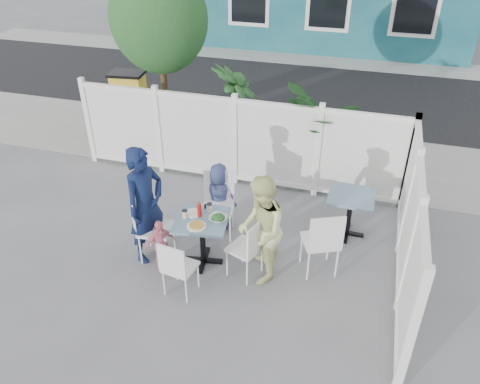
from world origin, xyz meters
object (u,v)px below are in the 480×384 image
(main_table, at_px, (202,229))
(chair_back, at_px, (219,199))
(boy, at_px, (219,196))
(chair_left, at_px, (149,223))
(spare_table, at_px, (351,204))
(woman, at_px, (261,231))
(chair_near, at_px, (177,265))
(chair_right, at_px, (250,245))
(utility_cabinet, at_px, (130,102))
(toddler, at_px, (160,244))
(man, at_px, (146,205))

(main_table, relative_size, chair_back, 0.80)
(boy, bearing_deg, main_table, 88.52)
(main_table, height_order, chair_left, chair_left)
(boy, bearing_deg, spare_table, -175.07)
(chair_back, distance_m, woman, 1.20)
(chair_near, distance_m, woman, 1.16)
(chair_left, height_order, chair_near, chair_left)
(chair_back, bearing_deg, spare_table, -178.11)
(chair_back, bearing_deg, main_table, 79.05)
(chair_right, distance_m, woman, 0.27)
(woman, bearing_deg, chair_near, -70.44)
(chair_left, bearing_deg, main_table, 89.55)
(spare_table, xyz_separation_m, chair_back, (-1.91, -0.49, 0.04))
(utility_cabinet, relative_size, woman, 0.81)
(chair_near, xyz_separation_m, toddler, (-0.45, 0.45, -0.11))
(chair_right, relative_size, man, 0.53)
(boy, bearing_deg, chair_right, 122.36)
(chair_back, bearing_deg, chair_near, 75.42)
(man, relative_size, toddler, 2.23)
(chair_right, bearing_deg, chair_near, 148.26)
(main_table, bearing_deg, spare_table, 33.47)
(main_table, relative_size, chair_right, 0.88)
(toddler, bearing_deg, chair_back, 14.20)
(chair_near, bearing_deg, woman, 43.98)
(main_table, relative_size, spare_table, 1.14)
(utility_cabinet, height_order, boy, utility_cabinet)
(main_table, height_order, toddler, toddler)
(chair_left, distance_m, man, 0.28)
(main_table, distance_m, chair_left, 0.75)
(spare_table, distance_m, chair_right, 1.79)
(main_table, bearing_deg, chair_back, 91.59)
(chair_back, height_order, chair_near, chair_back)
(toddler, bearing_deg, main_table, -22.78)
(main_table, distance_m, spare_table, 2.26)
(woman, height_order, toddler, woman)
(chair_right, bearing_deg, woman, -53.05)
(spare_table, distance_m, man, 2.99)
(chair_left, xyz_separation_m, chair_back, (0.73, 0.84, 0.00))
(main_table, xyz_separation_m, man, (-0.78, -0.07, 0.29))
(spare_table, bearing_deg, chair_left, -153.14)
(woman, bearing_deg, chair_right, -89.14)
(chair_near, bearing_deg, man, 145.84)
(utility_cabinet, bearing_deg, chair_back, -52.64)
(chair_left, bearing_deg, chair_right, 82.62)
(main_table, height_order, boy, boy)
(man, bearing_deg, boy, -16.87)
(man, height_order, boy, man)
(utility_cabinet, relative_size, spare_table, 1.75)
(chair_back, bearing_deg, woman, 124.19)
(chair_back, distance_m, chair_near, 1.47)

